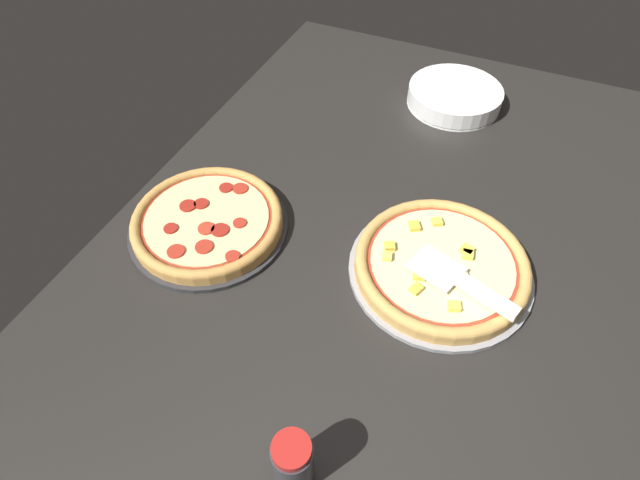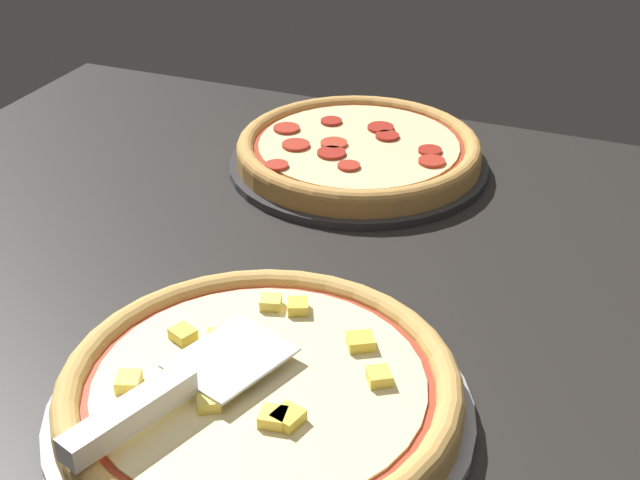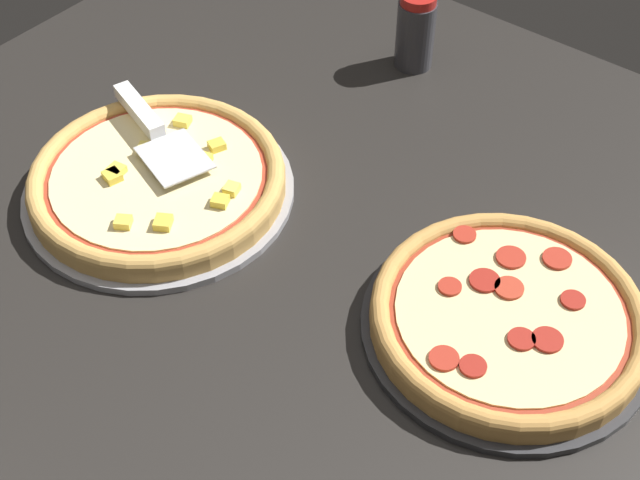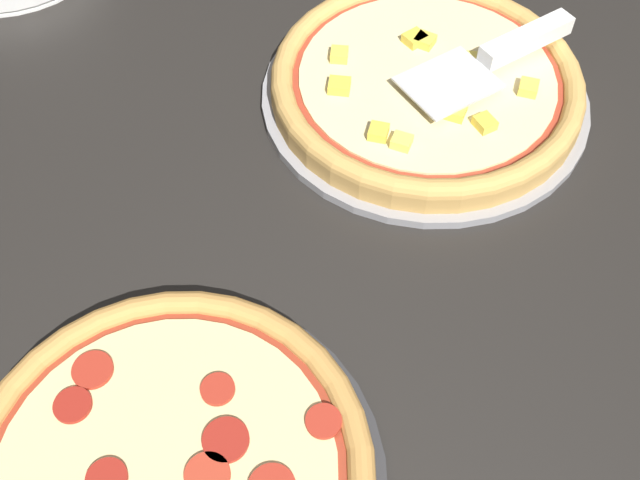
{
  "view_description": "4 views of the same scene",
  "coord_description": "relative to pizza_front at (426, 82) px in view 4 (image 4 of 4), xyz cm",
  "views": [
    {
      "loc": [
        -72.65,
        -14.23,
        77.66
      ],
      "look_at": [
        -13.99,
        11.9,
        3.0
      ],
      "focal_mm": 28.0,
      "sensor_mm": 36.0,
      "label": 1
    },
    {
      "loc": [
        15.95,
        -62.01,
        50.05
      ],
      "look_at": [
        -13.99,
        11.9,
        3.0
      ],
      "focal_mm": 50.0,
      "sensor_mm": 36.0,
      "label": 2
    },
    {
      "loc": [
        43.89,
        57.93,
        80.12
      ],
      "look_at": [
        -13.99,
        11.9,
        3.0
      ],
      "focal_mm": 50.0,
      "sensor_mm": 36.0,
      "label": 3
    },
    {
      "loc": [
        -38.39,
        42.54,
        57.49
      ],
      "look_at": [
        -13.99,
        11.9,
        3.0
      ],
      "focal_mm": 42.0,
      "sensor_mm": 36.0,
      "label": 4
    }
  ],
  "objects": [
    {
      "name": "pizza_front",
      "position": [
        0.0,
        0.0,
        0.0
      ],
      "size": [
        33.25,
        33.25,
        3.51
      ],
      "color": "tan",
      "rests_on": "pizza_pan_front"
    },
    {
      "name": "serving_spatula",
      "position": [
        -5.35,
        -6.85,
        2.64
      ],
      "size": [
        11.1,
        21.21,
        2.0
      ],
      "color": "silver",
      "rests_on": "pizza_front"
    },
    {
      "name": "pizza_pan_front",
      "position": [
        0.01,
        -0.02,
        -2.16
      ],
      "size": [
        35.37,
        35.37,
        1.0
      ],
      "primitive_type": "cylinder",
      "color": "#939399",
      "rests_on": "ground_plane"
    },
    {
      "name": "ground_plane",
      "position": [
        9.76,
        11.62,
        -4.46
      ],
      "size": [
        147.7,
        111.83,
        3.6
      ],
      "primitive_type": "cube",
      "color": "black"
    },
    {
      "name": "pizza_back",
      "position": [
        -8.48,
        47.04,
        -0.05
      ],
      "size": [
        31.04,
        31.04,
        3.12
      ],
      "color": "#C68E47",
      "rests_on": "pizza_pan_back"
    }
  ]
}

